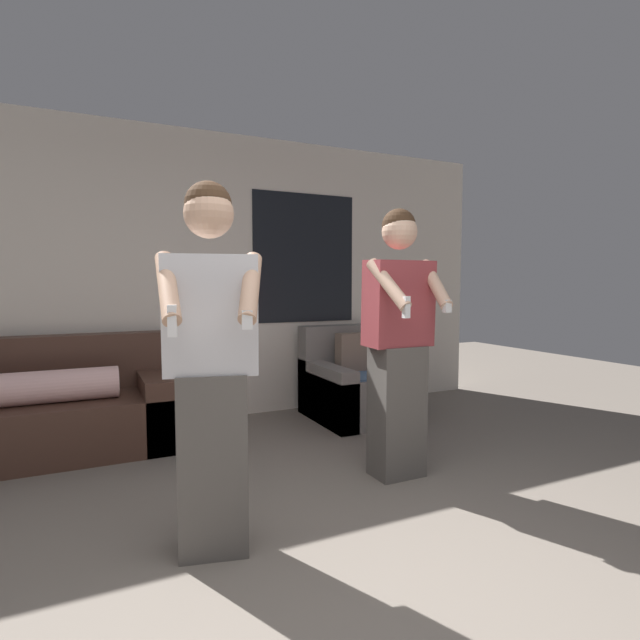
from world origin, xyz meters
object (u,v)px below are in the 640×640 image
at_px(couch, 41,414).
at_px(armchair, 356,386).
at_px(person_left, 211,366).
at_px(person_right, 398,341).

xyz_separation_m(couch, armchair, (2.66, -0.12, -0.01)).
bearing_deg(couch, person_left, -66.32).
bearing_deg(couch, person_right, -34.66).
relative_size(couch, person_left, 1.11).
bearing_deg(person_right, couch, 145.34).
xyz_separation_m(armchair, person_left, (-1.82, -1.81, 0.61)).
height_order(person_left, person_right, person_right).
relative_size(couch, armchair, 2.11).
bearing_deg(couch, armchair, -2.53).
distance_m(couch, person_left, 2.18).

